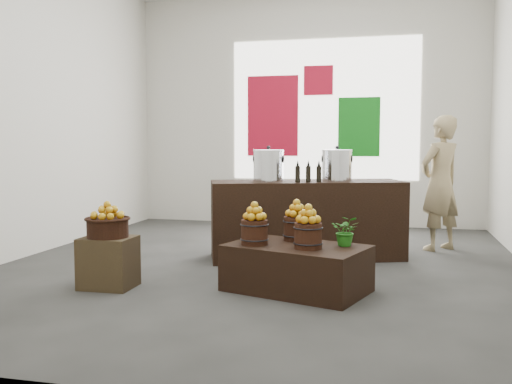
% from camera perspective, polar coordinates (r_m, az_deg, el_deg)
% --- Properties ---
extents(ground, '(7.00, 7.00, 0.00)m').
position_cam_1_polar(ground, '(6.73, 0.57, -7.33)').
color(ground, '#3B3B38').
rests_on(ground, ground).
extents(back_wall, '(6.00, 0.04, 4.00)m').
position_cam_1_polar(back_wall, '(10.04, 5.11, 8.17)').
color(back_wall, beige).
rests_on(back_wall, ground).
extents(back_opening, '(3.20, 0.02, 2.40)m').
position_cam_1_polar(back_opening, '(9.98, 6.81, 8.18)').
color(back_opening, white).
rests_on(back_opening, back_wall).
extents(deco_red_left, '(0.90, 0.04, 1.40)m').
position_cam_1_polar(deco_red_left, '(10.11, 1.68, 7.60)').
color(deco_red_left, '#A80C24').
rests_on(deco_red_left, back_wall).
extents(deco_green_right, '(0.70, 0.04, 1.00)m').
position_cam_1_polar(deco_green_right, '(9.90, 10.26, 6.42)').
color(deco_green_right, '#117116').
rests_on(deco_green_right, back_wall).
extents(deco_red_upper, '(0.50, 0.04, 0.50)m').
position_cam_1_polar(deco_red_upper, '(10.02, 6.26, 11.04)').
color(deco_red_upper, '#A80C24').
rests_on(deco_red_upper, back_wall).
extents(crate, '(0.51, 0.42, 0.50)m').
position_cam_1_polar(crate, '(5.86, -14.54, -6.83)').
color(crate, '#483921').
rests_on(crate, ground).
extents(wicker_basket, '(0.40, 0.40, 0.18)m').
position_cam_1_polar(wicker_basket, '(5.80, -14.61, -3.50)').
color(wicker_basket, black).
rests_on(wicker_basket, crate).
extents(apples_in_basket, '(0.31, 0.31, 0.17)m').
position_cam_1_polar(apples_in_basket, '(5.78, -14.65, -1.77)').
color(apples_in_basket, '#9E1B05').
rests_on(apples_in_basket, wicker_basket).
extents(display_table, '(1.48, 1.16, 0.45)m').
position_cam_1_polar(display_table, '(5.56, 4.09, -7.60)').
color(display_table, black).
rests_on(display_table, ground).
extents(apple_bucket_front_left, '(0.26, 0.26, 0.24)m').
position_cam_1_polar(apple_bucket_front_left, '(5.52, -0.16, -4.05)').
color(apple_bucket_front_left, '#381A0F').
rests_on(apple_bucket_front_left, display_table).
extents(apples_in_bucket_front_left, '(0.19, 0.19, 0.17)m').
position_cam_1_polar(apples_in_bucket_front_left, '(5.49, -0.16, -1.92)').
color(apples_in_bucket_front_left, '#9E1B05').
rests_on(apples_in_bucket_front_left, apple_bucket_front_left).
extents(apple_bucket_front_right, '(0.26, 0.26, 0.24)m').
position_cam_1_polar(apple_bucket_front_right, '(5.33, 5.23, -4.39)').
color(apple_bucket_front_right, '#381A0F').
rests_on(apple_bucket_front_right, display_table).
extents(apples_in_bucket_front_right, '(0.19, 0.19, 0.17)m').
position_cam_1_polar(apples_in_bucket_front_right, '(5.30, 5.25, -2.19)').
color(apples_in_bucket_front_right, '#9E1B05').
rests_on(apples_in_bucket_front_right, apple_bucket_front_right).
extents(apple_bucket_rear, '(0.26, 0.26, 0.24)m').
position_cam_1_polar(apple_bucket_rear, '(5.77, 4.07, -3.68)').
color(apple_bucket_rear, '#381A0F').
rests_on(apple_bucket_rear, display_table).
extents(apples_in_bucket_rear, '(0.19, 0.19, 0.17)m').
position_cam_1_polar(apples_in_bucket_rear, '(5.74, 4.08, -1.64)').
color(apples_in_bucket_rear, '#9E1B05').
rests_on(apples_in_bucket_rear, apple_bucket_rear).
extents(herb_garnish_right, '(0.27, 0.24, 0.29)m').
position_cam_1_polar(herb_garnish_right, '(5.51, 8.99, -3.86)').
color(herb_garnish_right, '#1C6314').
rests_on(herb_garnish_right, display_table).
extents(herb_garnish_left, '(0.17, 0.14, 0.28)m').
position_cam_1_polar(herb_garnish_left, '(5.87, 0.24, -3.30)').
color(herb_garnish_left, '#1C6314').
rests_on(herb_garnish_left, display_table).
extents(counter, '(2.47, 1.49, 0.96)m').
position_cam_1_polar(counter, '(7.10, 5.10, -2.77)').
color(counter, black).
rests_on(counter, ground).
extents(stock_pot_left, '(0.36, 0.36, 0.36)m').
position_cam_1_polar(stock_pot_left, '(6.97, 1.25, 2.57)').
color(stock_pot_left, silver).
rests_on(stock_pot_left, counter).
extents(stock_pot_center, '(0.36, 0.36, 0.36)m').
position_cam_1_polar(stock_pot_center, '(7.12, 8.09, 2.58)').
color(stock_pot_center, silver).
rests_on(stock_pot_center, counter).
extents(oil_cruets, '(0.26, 0.15, 0.27)m').
position_cam_1_polar(oil_cruets, '(6.81, 5.51, 2.09)').
color(oil_cruets, black).
rests_on(oil_cruets, counter).
extents(shopper, '(0.77, 0.76, 1.79)m').
position_cam_1_polar(shopper, '(7.94, 17.93, 0.84)').
color(shopper, '#9E8A61').
rests_on(shopper, ground).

